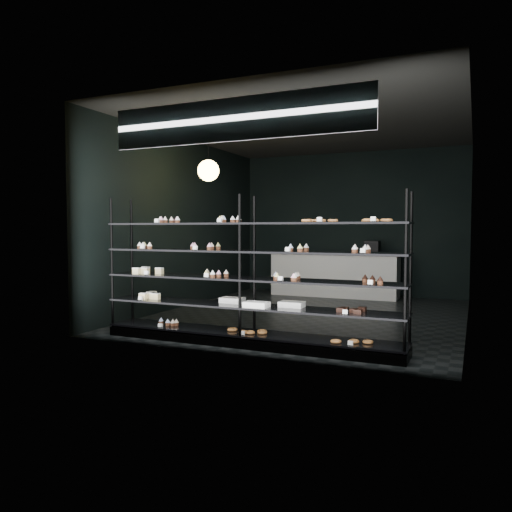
% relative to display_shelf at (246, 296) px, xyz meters
% --- Properties ---
extents(room, '(5.01, 6.01, 3.20)m').
position_rel_display_shelf_xyz_m(room, '(0.07, 2.45, 0.97)').
color(room, black).
rests_on(room, ground).
extents(display_shelf, '(4.00, 0.50, 1.91)m').
position_rel_display_shelf_xyz_m(display_shelf, '(0.00, 0.00, 0.00)').
color(display_shelf, black).
rests_on(display_shelf, room).
extents(signage, '(3.30, 0.05, 0.50)m').
position_rel_display_shelf_xyz_m(signage, '(0.07, -0.48, 2.12)').
color(signage, '#0C183F').
rests_on(signage, room).
extents(pendant_lamp, '(0.35, 0.35, 0.91)m').
position_rel_display_shelf_xyz_m(pendant_lamp, '(-1.42, 1.57, 1.82)').
color(pendant_lamp, black).
rests_on(pendant_lamp, room).
extents(service_counter, '(2.86, 0.65, 1.23)m').
position_rel_display_shelf_xyz_m(service_counter, '(-0.15, 4.95, -0.13)').
color(service_counter, silver).
rests_on(service_counter, room).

